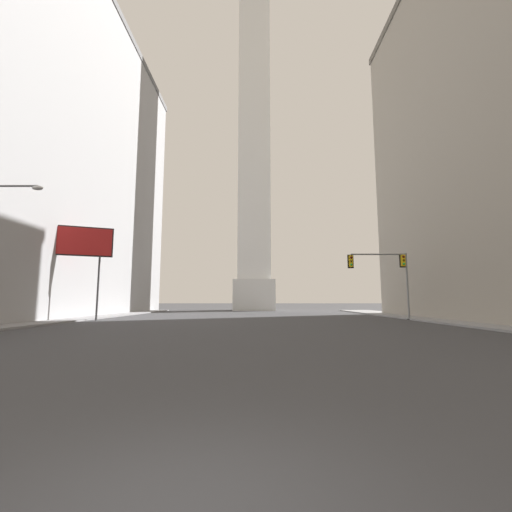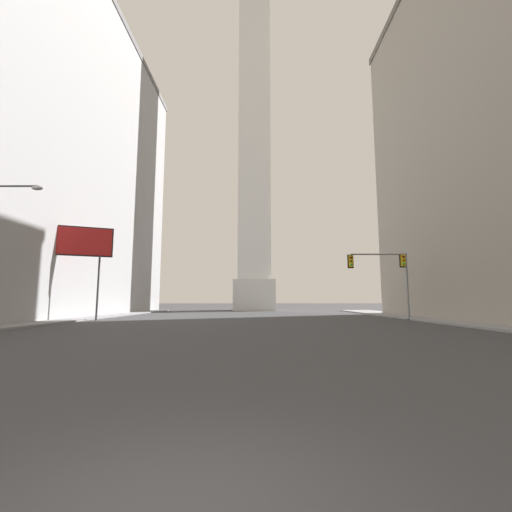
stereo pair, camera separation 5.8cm
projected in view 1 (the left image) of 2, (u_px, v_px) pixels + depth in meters
name	position (u px, v px, depth m)	size (l,w,h in m)	color
sidewalk_left	(2.00, 325.00, 23.97)	(5.00, 71.27, 0.15)	gray
sidewalk_right	(497.00, 326.00, 23.77)	(5.00, 71.27, 0.15)	gray
obelisk	(254.00, 118.00, 66.30)	(7.36, 7.36, 76.71)	silver
traffic_light_mid_right	(387.00, 269.00, 32.66)	(5.76, 0.51, 6.31)	slate
billboard_sign	(73.00, 243.00, 31.13)	(6.32, 2.64, 8.59)	#3F3F42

